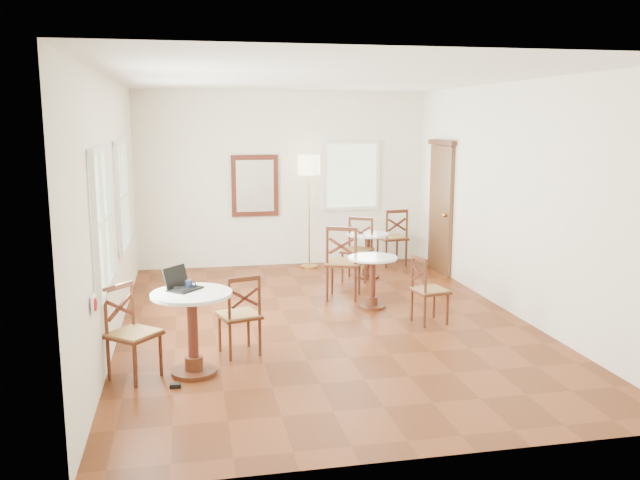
# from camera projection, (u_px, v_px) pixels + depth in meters

# --- Properties ---
(ground) EXTENTS (7.00, 7.00, 0.00)m
(ground) POSITION_uv_depth(u_px,v_px,m) (325.00, 322.00, 8.39)
(ground) COLOR #632A11
(ground) RESTS_ON ground
(room_shell) EXTENTS (5.02, 7.02, 3.01)m
(room_shell) POSITION_uv_depth(u_px,v_px,m) (316.00, 170.00, 8.30)
(room_shell) COLOR white
(room_shell) RESTS_ON ground
(cafe_table_near) EXTENTS (0.80, 0.80, 0.85)m
(cafe_table_near) POSITION_uv_depth(u_px,v_px,m) (193.00, 324.00, 6.58)
(cafe_table_near) COLOR #4C2313
(cafe_table_near) RESTS_ON ground
(cafe_table_mid) EXTENTS (0.67, 0.67, 0.70)m
(cafe_table_mid) POSITION_uv_depth(u_px,v_px,m) (372.00, 276.00, 8.97)
(cafe_table_mid) COLOR #4C2313
(cafe_table_mid) RESTS_ON ground
(cafe_table_back) EXTENTS (0.68, 0.68, 0.72)m
(cafe_table_back) POSITION_uv_depth(u_px,v_px,m) (368.00, 250.00, 10.69)
(cafe_table_back) COLOR #4C2313
(cafe_table_back) RESTS_ON ground
(chair_near_a) EXTENTS (0.51, 0.51, 0.89)m
(chair_near_a) POSITION_uv_depth(u_px,v_px,m) (240.00, 315.00, 7.16)
(chair_near_a) COLOR #4C2313
(chair_near_a) RESTS_ON ground
(chair_near_b) EXTENTS (0.60, 0.60, 0.93)m
(chair_near_b) POSITION_uv_depth(u_px,v_px,m) (132.00, 333.00, 6.51)
(chair_near_b) COLOR #4C2313
(chair_near_b) RESTS_ON ground
(chair_mid_a) EXTENTS (0.64, 0.64, 1.06)m
(chair_mid_a) POSITION_uv_depth(u_px,v_px,m) (343.00, 262.00, 9.42)
(chair_mid_a) COLOR #4C2313
(chair_mid_a) RESTS_ON ground
(chair_mid_b) EXTENTS (0.46, 0.46, 0.86)m
(chair_mid_b) POSITION_uv_depth(u_px,v_px,m) (428.00, 290.00, 8.28)
(chair_mid_b) COLOR #4C2313
(chair_mid_b) RESTS_ON ground
(chair_back_a) EXTENTS (0.51, 0.51, 1.00)m
(chair_back_a) POSITION_uv_depth(u_px,v_px,m) (393.00, 237.00, 11.58)
(chair_back_a) COLOR #4C2313
(chair_back_a) RESTS_ON ground
(chair_back_b) EXTENTS (0.62, 0.62, 0.99)m
(chair_back_b) POSITION_uv_depth(u_px,v_px,m) (358.00, 249.00, 10.53)
(chair_back_b) COLOR #4C2313
(chair_back_b) RESTS_ON ground
(floor_lamp) EXTENTS (0.38, 0.38, 1.93)m
(floor_lamp) POSITION_uv_depth(u_px,v_px,m) (309.00, 173.00, 11.21)
(floor_lamp) COLOR #BF8C3F
(floor_lamp) RESTS_ON ground
(laptop) EXTENTS (0.40, 0.41, 0.23)m
(laptop) POSITION_uv_depth(u_px,v_px,m) (181.00, 284.00, 6.63)
(laptop) COLOR black
(laptop) RESTS_ON cafe_table_near
(mouse) EXTENTS (0.12, 0.10, 0.04)m
(mouse) POSITION_uv_depth(u_px,v_px,m) (177.00, 288.00, 6.61)
(mouse) COLOR black
(mouse) RESTS_ON cafe_table_near
(navy_mug) EXTENTS (0.11, 0.07, 0.09)m
(navy_mug) POSITION_uv_depth(u_px,v_px,m) (189.00, 285.00, 6.66)
(navy_mug) COLOR black
(navy_mug) RESTS_ON cafe_table_near
(water_glass) EXTENTS (0.07, 0.07, 0.11)m
(water_glass) POSITION_uv_depth(u_px,v_px,m) (191.00, 284.00, 6.62)
(water_glass) COLOR white
(water_glass) RESTS_ON cafe_table_near
(power_adapter) EXTENTS (0.10, 0.06, 0.04)m
(power_adapter) POSITION_uv_depth(u_px,v_px,m) (175.00, 386.00, 6.33)
(power_adapter) COLOR black
(power_adapter) RESTS_ON ground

